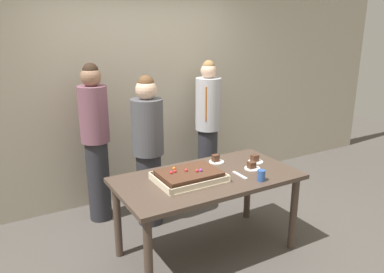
# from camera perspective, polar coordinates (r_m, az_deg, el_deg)

# --- Properties ---
(ground_plane) EXTENTS (12.00, 12.00, 0.00)m
(ground_plane) POSITION_cam_1_polar(r_m,az_deg,el_deg) (3.86, 2.20, -16.71)
(ground_plane) COLOR #4C4742
(interior_back_panel) EXTENTS (8.00, 0.12, 3.00)m
(interior_back_panel) POSITION_cam_1_polar(r_m,az_deg,el_deg) (4.69, -8.11, 8.90)
(interior_back_panel) COLOR #B2A893
(interior_back_panel) RESTS_ON ground_plane
(party_table) EXTENTS (1.67, 0.87, 0.78)m
(party_table) POSITION_cam_1_polar(r_m,az_deg,el_deg) (3.53, 2.32, -7.42)
(party_table) COLOR #47382D
(party_table) RESTS_ON ground_plane
(sheet_cake) EXTENTS (0.59, 0.44, 0.11)m
(sheet_cake) POSITION_cam_1_polar(r_m,az_deg,el_deg) (3.38, -0.48, -5.90)
(sheet_cake) COLOR beige
(sheet_cake) RESTS_ON party_table
(plated_slice_near_left) EXTENTS (0.15, 0.15, 0.08)m
(plated_slice_near_left) POSITION_cam_1_polar(r_m,az_deg,el_deg) (3.87, 9.41, -3.45)
(plated_slice_near_left) COLOR white
(plated_slice_near_left) RESTS_ON party_table
(plated_slice_near_right) EXTENTS (0.15, 0.15, 0.07)m
(plated_slice_near_right) POSITION_cam_1_polar(r_m,az_deg,el_deg) (3.69, 8.93, -4.45)
(plated_slice_near_right) COLOR white
(plated_slice_near_right) RESTS_ON party_table
(plated_slice_far_left) EXTENTS (0.15, 0.15, 0.08)m
(plated_slice_far_left) POSITION_cam_1_polar(r_m,az_deg,el_deg) (3.82, 3.60, -3.50)
(plated_slice_far_left) COLOR white
(plated_slice_far_left) RESTS_ON party_table
(drink_cup_nearest) EXTENTS (0.07, 0.07, 0.10)m
(drink_cup_nearest) POSITION_cam_1_polar(r_m,az_deg,el_deg) (3.43, 10.29, -5.74)
(drink_cup_nearest) COLOR #2D5199
(drink_cup_nearest) RESTS_ON party_table
(cake_server_utensil) EXTENTS (0.03, 0.20, 0.01)m
(cake_server_utensil) POSITION_cam_1_polar(r_m,az_deg,el_deg) (3.53, 7.16, -5.74)
(cake_server_utensil) COLOR silver
(cake_server_utensil) RESTS_ON party_table
(person_serving_front) EXTENTS (0.30, 0.30, 1.73)m
(person_serving_front) POSITION_cam_1_polar(r_m,az_deg,el_deg) (4.19, -14.20, -0.52)
(person_serving_front) COLOR #28282D
(person_serving_front) RESTS_ON ground_plane
(person_green_shirt_behind) EXTENTS (0.33, 0.33, 1.62)m
(person_green_shirt_behind) POSITION_cam_1_polar(r_m,az_deg,el_deg) (4.02, -6.57, -1.91)
(person_green_shirt_behind) COLOR #28282D
(person_green_shirt_behind) RESTS_ON ground_plane
(person_striped_tie_right) EXTENTS (0.31, 0.31, 1.69)m
(person_striped_tie_right) POSITION_cam_1_polar(r_m,az_deg,el_deg) (4.78, 2.38, 1.68)
(person_striped_tie_right) COLOR #28282D
(person_striped_tie_right) RESTS_ON ground_plane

